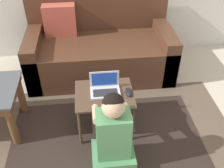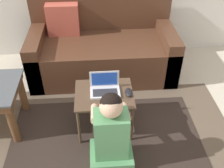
{
  "view_description": "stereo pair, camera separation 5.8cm",
  "coord_description": "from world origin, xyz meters",
  "px_view_note": "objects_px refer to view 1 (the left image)",
  "views": [
    {
      "loc": [
        -0.26,
        -1.48,
        1.87
      ],
      "look_at": [
        -0.07,
        0.29,
        0.47
      ],
      "focal_mm": 42.0,
      "sensor_mm": 36.0,
      "label": 1
    },
    {
      "loc": [
        -0.2,
        -1.49,
        1.87
      ],
      "look_at": [
        -0.07,
        0.29,
        0.47
      ],
      "focal_mm": 42.0,
      "sensor_mm": 36.0,
      "label": 2
    }
  ],
  "objects_px": {
    "couch": "(99,48)",
    "computer_mouse": "(129,92)",
    "laptop_desk": "(104,98)",
    "laptop": "(105,89)",
    "person_seated": "(113,138)"
  },
  "relations": [
    {
      "from": "couch",
      "to": "computer_mouse",
      "type": "xyz_separation_m",
      "value": [
        0.19,
        -1.0,
        0.14
      ]
    },
    {
      "from": "laptop_desk",
      "to": "computer_mouse",
      "type": "relative_size",
      "value": 4.46
    },
    {
      "from": "laptop",
      "to": "person_seated",
      "type": "distance_m",
      "value": 0.46
    },
    {
      "from": "couch",
      "to": "person_seated",
      "type": "relative_size",
      "value": 2.2
    },
    {
      "from": "computer_mouse",
      "to": "person_seated",
      "type": "distance_m",
      "value": 0.45
    },
    {
      "from": "laptop_desk",
      "to": "laptop",
      "type": "height_order",
      "value": "laptop"
    },
    {
      "from": "person_seated",
      "to": "laptop_desk",
      "type": "bearing_deg",
      "value": 94.35
    },
    {
      "from": "couch",
      "to": "person_seated",
      "type": "bearing_deg",
      "value": -89.53
    },
    {
      "from": "laptop_desk",
      "to": "computer_mouse",
      "type": "height_order",
      "value": "computer_mouse"
    },
    {
      "from": "couch",
      "to": "laptop_desk",
      "type": "distance_m",
      "value": 0.99
    },
    {
      "from": "couch",
      "to": "person_seated",
      "type": "xyz_separation_m",
      "value": [
        0.01,
        -1.4,
        0.03
      ]
    },
    {
      "from": "couch",
      "to": "computer_mouse",
      "type": "bearing_deg",
      "value": -79.21
    },
    {
      "from": "computer_mouse",
      "to": "person_seated",
      "type": "height_order",
      "value": "person_seated"
    },
    {
      "from": "couch",
      "to": "person_seated",
      "type": "height_order",
      "value": "couch"
    },
    {
      "from": "laptop_desk",
      "to": "person_seated",
      "type": "height_order",
      "value": "person_seated"
    }
  ]
}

